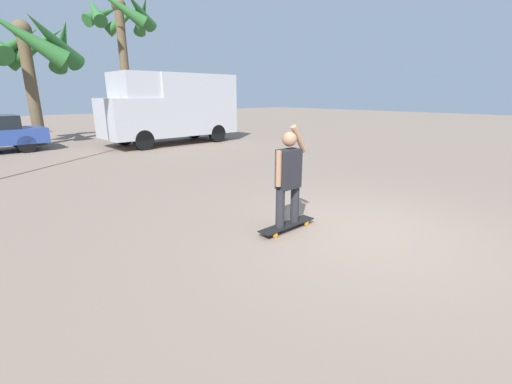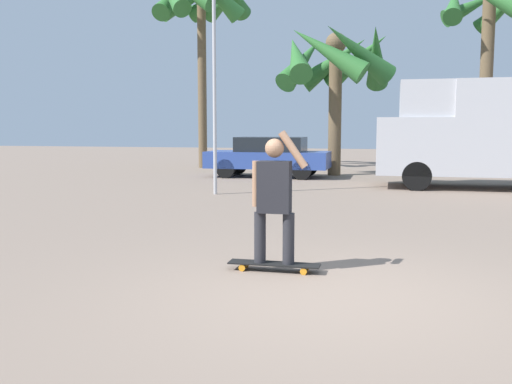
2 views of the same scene
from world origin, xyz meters
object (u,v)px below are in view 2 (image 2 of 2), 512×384
palm_tree_center_background (336,60)px  skateboard (274,264)px  camper_van (488,130)px  palm_tree_near_van (492,13)px  parked_car_blue (269,156)px  palm_tree_far_left (201,2)px  person_skateboarder (274,194)px  flagpole (217,41)px

palm_tree_center_background → skateboard: bearing=-87.2°
camper_van → palm_tree_near_van: size_ratio=0.77×
parked_car_blue → palm_tree_near_van: (7.67, 4.63, 5.31)m
palm_tree_center_background → palm_tree_far_left: size_ratio=0.65×
skateboard → person_skateboarder: bearing=-180.0°
skateboard → parked_car_blue: size_ratio=0.26×
person_skateboarder → palm_tree_center_background: 14.31m
palm_tree_near_van → parked_car_blue: bearing=-148.9°
skateboard → palm_tree_near_van: bearing=74.2°
person_skateboarder → parked_car_blue: person_skateboarder is taller
person_skateboarder → palm_tree_near_van: bearing=74.2°
parked_car_blue → flagpole: flagpole is taller
skateboard → palm_tree_center_background: 14.52m
parked_car_blue → palm_tree_far_left: bearing=134.2°
camper_van → palm_tree_near_van: palm_tree_near_van is taller
skateboard → palm_tree_far_left: 18.93m
person_skateboarder → palm_tree_far_left: palm_tree_far_left is taller
palm_tree_center_background → flagpole: bearing=-109.4°
palm_tree_far_left → flagpole: 10.19m
parked_car_blue → palm_tree_center_background: (2.11, 1.33, 3.31)m
flagpole → person_skateboarder: bearing=-67.8°
palm_tree_near_van → flagpole: palm_tree_near_van is taller
skateboard → camper_van: camper_van is taller
palm_tree_far_left → flagpole: palm_tree_far_left is taller
skateboard → palm_tree_center_background: size_ratio=0.21×
palm_tree_near_van → palm_tree_center_background: palm_tree_near_van is taller
palm_tree_near_van → palm_tree_center_background: 6.77m
person_skateboarder → palm_tree_far_left: (-6.51, 16.44, 5.92)m
parked_car_blue → palm_tree_far_left: 8.11m
camper_van → flagpole: bearing=-155.8°
camper_van → palm_tree_near_van: (0.97, 6.80, 4.42)m
palm_tree_far_left → flagpole: size_ratio=1.19×
person_skateboarder → palm_tree_near_van: (4.88, 17.25, 5.11)m
palm_tree_near_van → palm_tree_far_left: size_ratio=0.92×
skateboard → camper_van: size_ratio=0.19×
person_skateboarder → palm_tree_far_left: 18.64m
palm_tree_near_van → flagpole: 12.84m
camper_van → palm_tree_center_background: 6.25m
palm_tree_center_background → palm_tree_far_left: (-5.83, 2.49, 2.81)m
flagpole → skateboard: bearing=-67.8°
skateboard → parked_car_blue: bearing=102.5°
person_skateboarder → camper_van: (3.91, 10.46, 0.69)m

